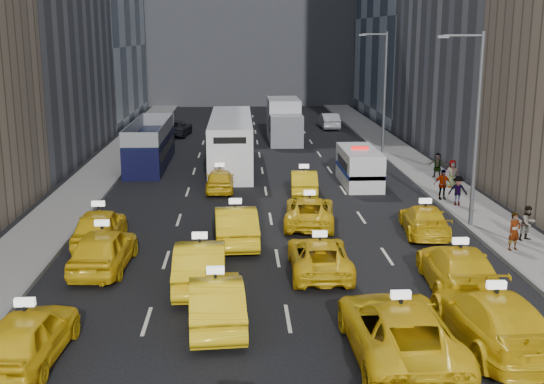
# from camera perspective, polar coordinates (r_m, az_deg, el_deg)

# --- Properties ---
(ground) EXTENTS (160.00, 160.00, 0.00)m
(ground) POSITION_cam_1_polar(r_m,az_deg,el_deg) (20.41, 1.75, -12.78)
(ground) COLOR black
(ground) RESTS_ON ground
(sidewalk_west) EXTENTS (3.00, 90.00, 0.15)m
(sidewalk_west) POSITION_cam_1_polar(r_m,az_deg,el_deg) (45.09, -14.25, 1.47)
(sidewalk_west) COLOR gray
(sidewalk_west) RESTS_ON ground
(sidewalk_east) EXTENTS (3.00, 90.00, 0.15)m
(sidewalk_east) POSITION_cam_1_polar(r_m,az_deg,el_deg) (45.78, 12.47, 1.74)
(sidewalk_east) COLOR gray
(sidewalk_east) RESTS_ON ground
(curb_west) EXTENTS (0.15, 90.00, 0.18)m
(curb_west) POSITION_cam_1_polar(r_m,az_deg,el_deg) (44.82, -12.43, 1.52)
(curb_west) COLOR slate
(curb_west) RESTS_ON ground
(curb_east) EXTENTS (0.15, 90.00, 0.18)m
(curb_east) POSITION_cam_1_polar(r_m,az_deg,el_deg) (45.42, 10.71, 1.75)
(curb_east) COLOR slate
(curb_east) RESTS_ON ground
(streetlight_near) EXTENTS (2.15, 0.22, 9.00)m
(streetlight_near) POSITION_cam_1_polar(r_m,az_deg,el_deg) (32.36, 16.59, 5.53)
(streetlight_near) COLOR #595B60
(streetlight_near) RESTS_ON ground
(streetlight_far) EXTENTS (2.15, 0.22, 9.00)m
(streetlight_far) POSITION_cam_1_polar(r_m,az_deg,el_deg) (51.56, 9.29, 8.58)
(streetlight_far) COLOR #595B60
(streetlight_far) RESTS_ON ground
(taxi_4) EXTENTS (2.18, 4.70, 1.56)m
(taxi_4) POSITION_cam_1_polar(r_m,az_deg,el_deg) (20.34, -19.75, -11.27)
(taxi_4) COLOR yellow
(taxi_4) RESTS_ON ground
(taxi_5) EXTENTS (2.00, 4.88, 1.57)m
(taxi_5) POSITION_cam_1_polar(r_m,az_deg,el_deg) (21.57, -4.71, -9.05)
(taxi_5) COLOR yellow
(taxi_5) RESTS_ON ground
(taxi_6) EXTENTS (2.88, 6.05, 1.67)m
(taxi_6) POSITION_cam_1_polar(r_m,az_deg,el_deg) (19.73, 10.59, -11.28)
(taxi_6) COLOR yellow
(taxi_6) RESTS_ON ground
(taxi_7) EXTENTS (2.56, 5.84, 1.67)m
(taxi_7) POSITION_cam_1_polar(r_m,az_deg,el_deg) (21.10, 18.05, -10.07)
(taxi_7) COLOR yellow
(taxi_7) RESTS_ON ground
(taxi_8) EXTENTS (2.19, 4.94, 1.65)m
(taxi_8) POSITION_cam_1_polar(r_m,az_deg,el_deg) (27.04, -13.92, -4.65)
(taxi_8) COLOR yellow
(taxi_8) RESTS_ON ground
(taxi_9) EXTENTS (1.88, 5.12, 1.68)m
(taxi_9) POSITION_cam_1_polar(r_m,az_deg,el_deg) (24.74, -6.01, -5.98)
(taxi_9) COLOR yellow
(taxi_9) RESTS_ON ground
(taxi_10) EXTENTS (2.29, 4.85, 1.34)m
(taxi_10) POSITION_cam_1_polar(r_m,az_deg,el_deg) (25.98, 3.98, -5.38)
(taxi_10) COLOR yellow
(taxi_10) RESTS_ON ground
(taxi_11) EXTENTS (2.69, 5.71, 1.61)m
(taxi_11) POSITION_cam_1_polar(r_m,az_deg,el_deg) (25.09, 15.35, -6.20)
(taxi_11) COLOR yellow
(taxi_11) RESTS_ON ground
(taxi_12) EXTENTS (1.99, 4.74, 1.60)m
(taxi_12) POSITION_cam_1_polar(r_m,az_deg,el_deg) (30.22, -14.23, -2.83)
(taxi_12) COLOR yellow
(taxi_12) RESTS_ON ground
(taxi_13) EXTENTS (2.03, 5.15, 1.67)m
(taxi_13) POSITION_cam_1_polar(r_m,az_deg,el_deg) (29.51, -3.06, -2.75)
(taxi_13) COLOR yellow
(taxi_13) RESTS_ON ground
(taxi_14) EXTENTS (2.80, 5.14, 1.37)m
(taxi_14) POSITION_cam_1_polar(r_m,az_deg,el_deg) (32.31, 3.15, -1.61)
(taxi_14) COLOR yellow
(taxi_14) RESTS_ON ground
(taxi_15) EXTENTS (2.36, 4.79, 1.34)m
(taxi_15) POSITION_cam_1_polar(r_m,az_deg,el_deg) (31.58, 12.63, -2.29)
(taxi_15) COLOR yellow
(taxi_15) RESTS_ON ground
(taxi_16) EXTENTS (1.58, 3.93, 1.34)m
(taxi_16) POSITION_cam_1_polar(r_m,az_deg,el_deg) (39.23, -4.38, 1.01)
(taxi_16) COLOR yellow
(taxi_16) RESTS_ON ground
(taxi_17) EXTENTS (1.68, 4.21, 1.36)m
(taxi_17) POSITION_cam_1_polar(r_m,az_deg,el_deg) (38.63, 2.68, 0.86)
(taxi_17) COLOR yellow
(taxi_17) RESTS_ON ground
(nypd_van) EXTENTS (2.76, 5.62, 2.32)m
(nypd_van) POSITION_cam_1_polar(r_m,az_deg,el_deg) (41.16, 7.31, 2.05)
(nypd_van) COLOR silver
(nypd_van) RESTS_ON ground
(double_decker) EXTENTS (2.52, 10.33, 2.99)m
(double_decker) POSITION_cam_1_polar(r_m,az_deg,el_deg) (47.37, -10.15, 3.95)
(double_decker) COLOR black
(double_decker) RESTS_ON ground
(city_bus) EXTENTS (3.78, 13.34, 3.40)m
(city_bus) POSITION_cam_1_polar(r_m,az_deg,el_deg) (46.51, -3.44, 4.22)
(city_bus) COLOR white
(city_bus) RESTS_ON ground
(box_truck) EXTENTS (3.42, 7.85, 3.48)m
(box_truck) POSITION_cam_1_polar(r_m,az_deg,el_deg) (57.29, 1.02, 5.97)
(box_truck) COLOR silver
(box_truck) RESTS_ON ground
(misc_car_0) EXTENTS (1.90, 4.47, 1.43)m
(misc_car_0) POSITION_cam_1_polar(r_m,az_deg,el_deg) (46.36, 6.47, 2.92)
(misc_car_0) COLOR #ABAEB3
(misc_car_0) RESTS_ON ground
(misc_car_1) EXTENTS (2.82, 5.19, 1.38)m
(misc_car_1) POSITION_cam_1_polar(r_m,az_deg,el_deg) (61.04, -8.04, 5.32)
(misc_car_1) COLOR black
(misc_car_1) RESTS_ON ground
(misc_car_2) EXTENTS (2.72, 5.84, 1.65)m
(misc_car_2) POSITION_cam_1_polar(r_m,az_deg,el_deg) (63.06, 1.04, 5.82)
(misc_car_2) COLOR gray
(misc_car_2) RESTS_ON ground
(misc_car_3) EXTENTS (1.65, 4.00, 1.36)m
(misc_car_3) POSITION_cam_1_polar(r_m,az_deg,el_deg) (63.08, -3.44, 5.67)
(misc_car_3) COLOR black
(misc_car_3) RESTS_ON ground
(misc_car_4) EXTENTS (1.65, 4.56, 1.49)m
(misc_car_4) POSITION_cam_1_polar(r_m,az_deg,el_deg) (65.26, 4.80, 5.96)
(misc_car_4) COLOR #989B9F
(misc_car_4) RESTS_ON ground
(pedestrian_0) EXTENTS (0.68, 0.57, 1.60)m
(pedestrian_0) POSITION_cam_1_polar(r_m,az_deg,el_deg) (29.82, 19.61, -3.12)
(pedestrian_0) COLOR gray
(pedestrian_0) RESTS_ON sidewalk_east
(pedestrian_1) EXTENTS (0.84, 0.65, 1.53)m
(pedestrian_1) POSITION_cam_1_polar(r_m,az_deg,el_deg) (31.42, 20.63, -2.45)
(pedestrian_1) COLOR gray
(pedestrian_1) RESTS_ON sidewalk_east
(pedestrian_2) EXTENTS (1.07, 0.60, 1.56)m
(pedestrian_2) POSITION_cam_1_polar(r_m,az_deg,el_deg) (36.62, 15.29, 0.11)
(pedestrian_2) COLOR gray
(pedestrian_2) RESTS_ON sidewalk_east
(pedestrian_3) EXTENTS (0.99, 0.51, 1.64)m
(pedestrian_3) POSITION_cam_1_polar(r_m,az_deg,el_deg) (37.73, 14.06, 0.62)
(pedestrian_3) COLOR gray
(pedestrian_3) RESTS_ON sidewalk_east
(pedestrian_4) EXTENTS (0.80, 0.45, 1.61)m
(pedestrian_4) POSITION_cam_1_polar(r_m,az_deg,el_deg) (40.85, 14.84, 1.50)
(pedestrian_4) COLOR gray
(pedestrian_4) RESTS_ON sidewalk_east
(pedestrian_5) EXTENTS (1.45, 0.94, 1.52)m
(pedestrian_5) POSITION_cam_1_polar(r_m,az_deg,el_deg) (43.47, 13.68, 2.20)
(pedestrian_5) COLOR gray
(pedestrian_5) RESTS_ON sidewalk_east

